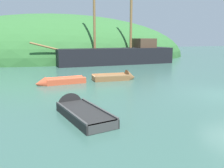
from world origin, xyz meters
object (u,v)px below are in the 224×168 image
object	(u,v)px
rowboat_outer_right	(59,82)
sailing_ship	(116,58)
rowboat_far	(117,78)
rowboat_outer_left	(78,111)

from	to	relation	value
rowboat_outer_right	sailing_ship	bearing A→B (deg)	-132.93
rowboat_far	rowboat_outer_right	xyz separation A→B (m)	(-4.32, -0.38, 0.00)
rowboat_outer_left	rowboat_far	bearing A→B (deg)	-43.00
rowboat_outer_left	rowboat_outer_right	size ratio (longest dim) A/B	1.19
rowboat_far	rowboat_outer_left	bearing A→B (deg)	-119.13
sailing_ship	rowboat_outer_right	bearing A→B (deg)	51.61
sailing_ship	rowboat_outer_left	world-z (taller)	sailing_ship
rowboat_outer_left	sailing_ship	bearing A→B (deg)	-35.96
sailing_ship	rowboat_far	xyz separation A→B (m)	(-3.48, -10.36, -0.61)
rowboat_far	rowboat_outer_left	xyz separation A→B (m)	(-4.25, -7.10, -0.02)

